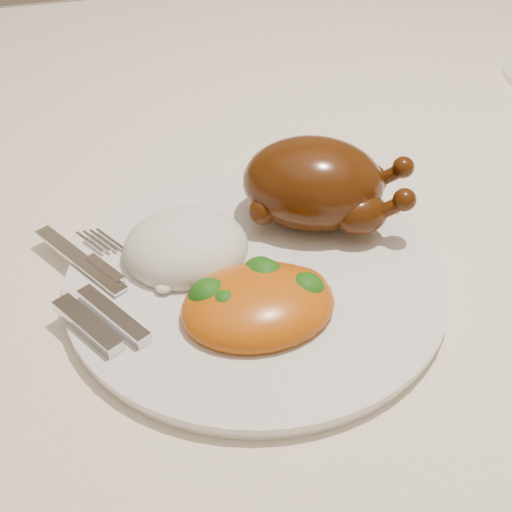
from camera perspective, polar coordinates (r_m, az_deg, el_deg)
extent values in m
cube|color=brown|center=(0.80, 4.99, 7.37)|extent=(1.60, 0.90, 0.04)
cube|color=white|center=(0.79, 5.08, 8.85)|extent=(1.72, 1.02, 0.01)
cube|color=white|center=(1.27, -3.13, 16.82)|extent=(1.72, 0.01, 0.18)
cylinder|color=white|center=(0.59, 0.00, -2.00)|extent=(0.34, 0.34, 0.01)
ellipsoid|color=#462107|center=(0.63, 4.58, 5.82)|extent=(0.15, 0.14, 0.08)
ellipsoid|color=#462107|center=(0.61, 4.00, 6.89)|extent=(0.07, 0.06, 0.03)
ellipsoid|color=#462107|center=(0.61, 8.39, 3.34)|extent=(0.05, 0.04, 0.04)
sphere|color=#462107|center=(0.60, 11.80, 4.42)|extent=(0.02, 0.02, 0.02)
ellipsoid|color=#462107|center=(0.65, 8.50, 5.91)|extent=(0.05, 0.04, 0.04)
sphere|color=#462107|center=(0.65, 11.69, 6.96)|extent=(0.02, 0.02, 0.02)
sphere|color=#462107|center=(0.61, 0.53, 3.67)|extent=(0.03, 0.03, 0.03)
sphere|color=#462107|center=(0.66, 1.18, 6.56)|extent=(0.03, 0.03, 0.03)
ellipsoid|color=silver|center=(0.60, -5.63, 0.64)|extent=(0.11, 0.10, 0.06)
ellipsoid|color=#CC600D|center=(0.54, 0.17, -4.01)|extent=(0.12, 0.09, 0.04)
ellipsoid|color=#CC600D|center=(0.56, 3.08, -2.74)|extent=(0.05, 0.05, 0.03)
ellipsoid|color=#0E440B|center=(0.53, -2.49, -3.80)|extent=(0.02, 0.02, 0.02)
ellipsoid|color=#0E440B|center=(0.54, -3.79, -3.41)|extent=(0.03, 0.03, 0.03)
ellipsoid|color=#0E440B|center=(0.56, 0.33, -1.33)|extent=(0.03, 0.03, 0.02)
ellipsoid|color=#0E440B|center=(0.56, 0.84, -1.99)|extent=(0.02, 0.02, 0.03)
ellipsoid|color=#0E440B|center=(0.55, 4.02, -2.71)|extent=(0.03, 0.03, 0.03)
ellipsoid|color=#0E440B|center=(0.56, 0.66, -1.74)|extent=(0.03, 0.03, 0.03)
cube|color=silver|center=(0.61, -13.94, -0.24)|extent=(0.07, 0.11, 0.00)
cube|color=silver|center=(0.55, -13.29, -5.37)|extent=(0.05, 0.07, 0.01)
cube|color=silver|center=(0.55, -11.35, -4.69)|extent=(0.05, 0.07, 0.01)
cube|color=silver|center=(0.61, -12.17, 0.13)|extent=(0.05, 0.08, 0.00)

